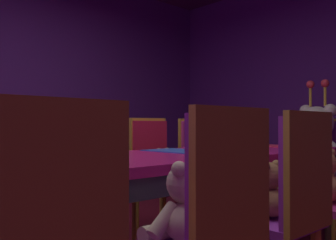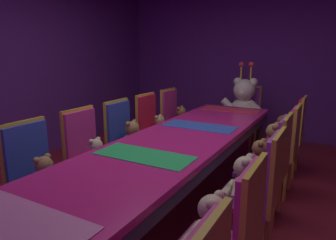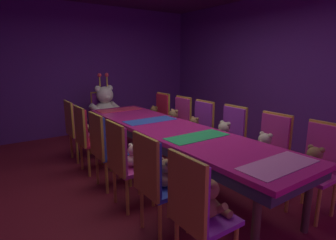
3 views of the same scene
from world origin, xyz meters
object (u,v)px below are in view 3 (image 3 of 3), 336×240
(teddy_left_0, at_px, (209,200))
(chair_left_5, at_px, (75,125))
(teddy_right_4, at_px, (173,120))
(chair_left_3, at_px, (103,144))
(king_teddy_bear, at_px, (105,105))
(chair_right_5, at_px, (160,113))
(teddy_right_1, at_px, (264,147))
(chair_left_0, at_px, (194,205))
(chair_right_2, at_px, (231,133))
(teddy_right_0, at_px, (314,163))
(teddy_left_5, at_px, (84,125))
(throne_chair, at_px, (103,111))
(chair_left_2, at_px, (123,157))
(chair_right_4, at_px, (180,119))
(teddy_left_3, at_px, (114,142))
(teddy_right_5, at_px, (154,114))
(teddy_right_3, at_px, (194,127))
(teddy_left_1, at_px, (166,174))
(chair_right_3, at_px, (201,125))
(chair_left_4, at_px, (86,133))
(chair_right_1, at_px, (271,145))
(teddy_left_4, at_px, (96,133))
(chair_left_1, at_px, (153,176))
(teddy_right_2, at_px, (224,134))
(teddy_left_2, at_px, (134,157))
(banquet_table, at_px, (171,134))
(chair_right_0, at_px, (321,159))

(teddy_left_0, distance_m, chair_left_5, 2.98)
(teddy_right_4, bearing_deg, chair_left_3, 21.73)
(king_teddy_bear, bearing_deg, chair_right_5, 49.95)
(teddy_right_1, bearing_deg, chair_left_0, 19.44)
(chair_right_2, bearing_deg, teddy_right_0, 83.04)
(teddy_left_5, relative_size, throne_chair, 0.31)
(chair_left_2, bearing_deg, chair_right_4, 35.18)
(teddy_left_3, height_order, teddy_right_4, teddy_right_4)
(teddy_right_5, bearing_deg, chair_right_4, 103.06)
(teddy_left_5, height_order, teddy_right_3, same)
(teddy_left_1, relative_size, chair_right_3, 0.30)
(chair_left_4, bearing_deg, king_teddy_bear, 57.59)
(chair_left_4, xyz_separation_m, chair_left_5, (0.01, 0.59, 0.00))
(teddy_right_1, relative_size, teddy_right_3, 1.10)
(chair_right_5, bearing_deg, chair_left_0, 60.88)
(chair_right_2, bearing_deg, chair_right_1, 89.95)
(chair_left_4, distance_m, teddy_left_4, 0.14)
(teddy_left_3, bearing_deg, chair_right_2, -20.25)
(chair_right_2, distance_m, chair_right_3, 0.61)
(teddy_left_0, xyz_separation_m, king_teddy_bear, (0.71, 3.73, 0.16))
(chair_left_1, relative_size, teddy_right_4, 2.89)
(chair_left_0, distance_m, teddy_right_2, 1.97)
(teddy_left_2, relative_size, teddy_right_2, 0.79)
(chair_left_5, height_order, teddy_right_4, chair_left_5)
(chair_left_3, distance_m, throne_chair, 2.28)
(chair_right_4, bearing_deg, teddy_left_2, 37.58)
(teddy_left_5, xyz_separation_m, teddy_right_2, (1.40, -1.77, 0.02))
(teddy_left_0, relative_size, chair_right_1, 0.33)
(banquet_table, relative_size, chair_right_1, 3.80)
(teddy_left_4, xyz_separation_m, chair_right_1, (1.56, -1.84, 0.02))
(chair_right_1, distance_m, chair_right_4, 1.84)
(throne_chair, bearing_deg, teddy_right_5, 38.37)
(chair_left_2, bearing_deg, throne_chair, 72.60)
(teddy_right_0, xyz_separation_m, throne_chair, (-0.70, 3.96, 0.01))
(chair_left_0, bearing_deg, chair_left_2, 89.62)
(chair_left_0, relative_size, chair_left_5, 1.00)
(chair_right_4, bearing_deg, teddy_right_3, 74.22)
(teddy_right_1, bearing_deg, teddy_left_5, -60.11)
(teddy_right_4, bearing_deg, teddy_left_4, -0.09)
(banquet_table, height_order, teddy_left_3, teddy_left_3)
(chair_left_1, xyz_separation_m, throne_chair, (0.83, 3.30, 0.00))
(teddy_left_4, relative_size, teddy_left_5, 0.93)
(chair_right_4, distance_m, teddy_right_4, 0.15)
(teddy_right_1, xyz_separation_m, teddy_right_4, (-0.01, 1.84, 0.00))
(chair_right_0, distance_m, teddy_right_0, 0.15)
(chair_right_3, relative_size, teddy_right_4, 2.89)
(teddy_left_2, bearing_deg, chair_right_3, 22.07)
(chair_left_5, relative_size, teddy_left_5, 3.27)
(chair_left_2, xyz_separation_m, teddy_right_2, (1.55, 0.01, 0.00))
(teddy_left_4, bearing_deg, teddy_right_4, -0.09)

